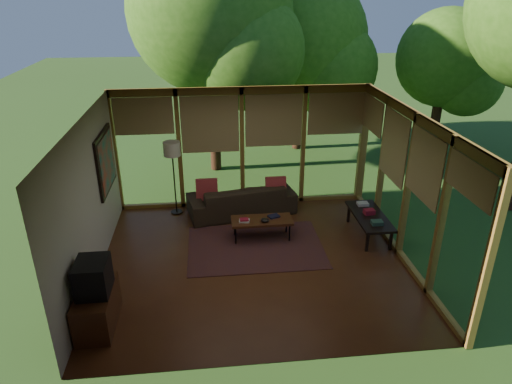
{
  "coord_description": "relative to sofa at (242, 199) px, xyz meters",
  "views": [
    {
      "loc": [
        -0.73,
        -7.08,
        4.6
      ],
      "look_at": [
        0.11,
        0.7,
        1.08
      ],
      "focal_mm": 32.0,
      "sensor_mm": 36.0,
      "label": 1
    }
  ],
  "objects": [
    {
      "name": "tree_nw",
      "position": [
        -0.49,
        2.84,
        3.74
      ],
      "size": [
        4.05,
        4.05,
        6.11
      ],
      "color": "#382014",
      "rests_on": "ground"
    },
    {
      "name": "console_book_a",
      "position": [
        2.46,
        -1.68,
        0.16
      ],
      "size": [
        0.22,
        0.16,
        0.08
      ],
      "primitive_type": "cube",
      "rotation": [
        0.0,
        0.0,
        -0.03
      ],
      "color": "#305547",
      "rests_on": "side_console"
    },
    {
      "name": "wall_left",
      "position": [
        -2.69,
        -2.0,
        1.01
      ],
      "size": [
        0.04,
        5.0,
        2.7
      ],
      "primitive_type": "cube",
      "color": "beige",
      "rests_on": "ground"
    },
    {
      "name": "window_wall_back",
      "position": [
        0.06,
        0.5,
        1.01
      ],
      "size": [
        5.5,
        0.12,
        2.7
      ],
      "primitive_type": "cube",
      "color": "olive",
      "rests_on": "ground"
    },
    {
      "name": "ceiling",
      "position": [
        0.06,
        -2.0,
        2.36
      ],
      "size": [
        5.5,
        5.5,
        0.0
      ],
      "primitive_type": "plane",
      "rotation": [
        3.14,
        0.0,
        0.0
      ],
      "color": "silver",
      "rests_on": "ground"
    },
    {
      "name": "console_book_c",
      "position": [
        2.46,
        -0.83,
        0.15
      ],
      "size": [
        0.23,
        0.17,
        0.06
      ],
      "primitive_type": "cube",
      "rotation": [
        0.0,
        0.0,
        -0.01
      ],
      "color": "beige",
      "rests_on": "side_console"
    },
    {
      "name": "floor",
      "position": [
        0.06,
        -2.0,
        -0.34
      ],
      "size": [
        5.5,
        5.5,
        0.0
      ],
      "primitive_type": "plane",
      "color": "brown",
      "rests_on": "ground"
    },
    {
      "name": "sofa",
      "position": [
        0.0,
        0.0,
        0.0
      ],
      "size": [
        2.45,
        1.34,
        0.68
      ],
      "primitive_type": "imported",
      "rotation": [
        0.0,
        0.0,
        3.34
      ],
      "color": "#322619",
      "rests_on": "floor"
    },
    {
      "name": "exterior_lawn",
      "position": [
        8.06,
        6.0,
        -0.35
      ],
      "size": [
        40.0,
        40.0,
        0.0
      ],
      "primitive_type": "plane",
      "color": "#2D5720",
      "rests_on": "ground"
    },
    {
      "name": "window_wall_right",
      "position": [
        2.81,
        -2.0,
        1.01
      ],
      "size": [
        0.12,
        5.0,
        2.7
      ],
      "primitive_type": "cube",
      "color": "olive",
      "rests_on": "ground"
    },
    {
      "name": "media_cabinet",
      "position": [
        -2.41,
        -3.47,
        -0.04
      ],
      "size": [
        0.5,
        1.0,
        0.6
      ],
      "primitive_type": "cube",
      "color": "#502815",
      "rests_on": "floor"
    },
    {
      "name": "ct_book_side",
      "position": [
        0.56,
        -1.1,
        0.1
      ],
      "size": [
        0.26,
        0.23,
        0.03
      ],
      "primitive_type": "cube",
      "rotation": [
        0.0,
        0.0,
        0.37
      ],
      "color": "black",
      "rests_on": "coffee_table"
    },
    {
      "name": "pillow_right",
      "position": [
        0.75,
        -0.05,
        0.26
      ],
      "size": [
        0.45,
        0.24,
        0.47
      ],
      "primitive_type": "cube",
      "rotation": [
        -0.21,
        0.0,
        0.0
      ],
      "color": "maroon",
      "rests_on": "sofa"
    },
    {
      "name": "television",
      "position": [
        -2.39,
        -3.47,
        0.51
      ],
      "size": [
        0.45,
        0.55,
        0.5
      ],
      "primitive_type": "cube",
      "color": "black",
      "rests_on": "media_cabinet"
    },
    {
      "name": "rug",
      "position": [
        0.15,
        -1.5,
        -0.33
      ],
      "size": [
        2.59,
        1.83,
        0.01
      ],
      "primitive_type": "cube",
      "color": "#883913",
      "rests_on": "floor"
    },
    {
      "name": "wall_front",
      "position": [
        0.06,
        -4.5,
        1.01
      ],
      "size": [
        5.5,
        0.04,
        2.7
      ],
      "primitive_type": "cube",
      "color": "beige",
      "rests_on": "ground"
    },
    {
      "name": "pillow_left",
      "position": [
        -0.75,
        -0.05,
        0.27
      ],
      "size": [
        0.47,
        0.25,
        0.49
      ],
      "primitive_type": "cube",
      "rotation": [
        -0.21,
        0.0,
        0.0
      ],
      "color": "maroon",
      "rests_on": "sofa"
    },
    {
      "name": "side_console",
      "position": [
        2.46,
        -1.28,
        0.07
      ],
      "size": [
        0.6,
        1.4,
        0.46
      ],
      "color": "black",
      "rests_on": "floor"
    },
    {
      "name": "floor_lamp",
      "position": [
        -1.44,
        0.16,
        1.07
      ],
      "size": [
        0.36,
        0.36,
        1.65
      ],
      "color": "black",
      "rests_on": "floor"
    },
    {
      "name": "wall_painting",
      "position": [
        -2.65,
        -0.6,
        1.21
      ],
      "size": [
        0.06,
        1.35,
        1.15
      ],
      "color": "black",
      "rests_on": "wall_left"
    },
    {
      "name": "ct_bowl",
      "position": [
        0.36,
        -1.28,
        0.12
      ],
      "size": [
        0.16,
        0.16,
        0.07
      ],
      "primitive_type": "ellipsoid",
      "color": "black",
      "rests_on": "coffee_table"
    },
    {
      "name": "tree_ne",
      "position": [
        2.07,
        4.43,
        2.86
      ],
      "size": [
        3.84,
        3.84,
        5.12
      ],
      "color": "#382014",
      "rests_on": "ground"
    },
    {
      "name": "ct_book_upper",
      "position": [
        -0.04,
        -1.23,
        0.13
      ],
      "size": [
        0.17,
        0.13,
        0.03
      ],
      "primitive_type": "cube",
      "rotation": [
        0.0,
        0.0,
        -0.01
      ],
      "color": "maroon",
      "rests_on": "coffee_table"
    },
    {
      "name": "console_book_b",
      "position": [
        2.46,
        -1.23,
        0.16
      ],
      "size": [
        0.22,
        0.17,
        0.09
      ],
      "primitive_type": "cube",
      "rotation": [
        0.0,
        0.0,
        0.09
      ],
      "color": "maroon",
      "rests_on": "side_console"
    },
    {
      "name": "coffee_table",
      "position": [
        0.31,
        -1.18,
        0.05
      ],
      "size": [
        1.2,
        0.5,
        0.43
      ],
      "color": "#502815",
      "rests_on": "floor"
    },
    {
      "name": "ct_book_lower",
      "position": [
        -0.04,
        -1.23,
        0.1
      ],
      "size": [
        0.22,
        0.18,
        0.03
      ],
      "primitive_type": "cube",
      "rotation": [
        0.0,
        0.0,
        -0.15
      ],
      "color": "beige",
      "rests_on": "coffee_table"
    },
    {
      "name": "tree_far",
      "position": [
        6.03,
        3.43,
        2.44
      ],
      "size": [
        2.72,
        2.72,
        4.15
      ],
      "color": "#382014",
      "rests_on": "ground"
    }
  ]
}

